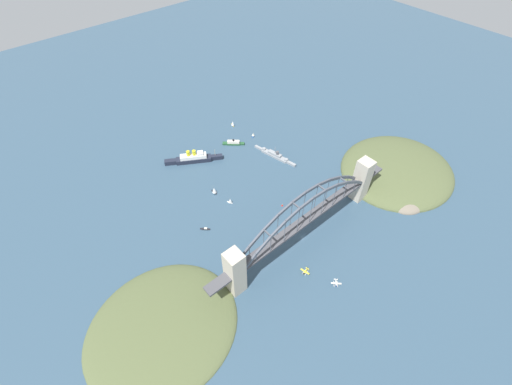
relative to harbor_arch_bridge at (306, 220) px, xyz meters
name	(u,v)px	position (x,y,z in m)	size (l,w,h in m)	color
ground_plane	(303,237)	(0.00, 0.00, -30.40)	(1400.00, 1400.00, 0.00)	#334C60
harbor_arch_bridge	(306,220)	(0.00, 0.00, 0.00)	(248.26, 15.91, 68.98)	#BCB29E
headland_west_shore	(162,331)	(-169.26, 9.70, -30.40)	(139.95, 125.52, 16.38)	#515B38
headland_east_shore	(397,173)	(166.52, -7.43, -30.40)	(149.11, 139.19, 27.68)	#515B38
ocean_liner	(193,158)	(-20.91, 181.69, -25.09)	(68.55, 44.89, 17.98)	#1E2333
naval_cruiser	(275,155)	(67.77, 118.07, -27.70)	(17.19, 65.73, 16.35)	gray
harbor_ferry_steamer	(233,143)	(41.42, 175.83, -27.92)	(26.00, 24.11, 8.10)	#23512D
seaplane_taxiing_near_bridge	(336,283)	(-16.19, -60.73, -28.23)	(9.24, 9.24, 5.05)	#B7B7B2
seaplane_second_in_formation	(305,272)	(-29.55, -32.15, -28.31)	(8.74, 10.22, 4.95)	#B7B7B2
small_boat_0	(233,123)	(67.53, 210.47, -26.25)	(5.58, 8.30, 9.01)	gold
small_boat_1	(205,229)	(-74.64, 78.07, -29.49)	(8.89, 9.04, 2.50)	black
small_boat_2	(214,190)	(-34.08, 116.59, -25.64)	(5.17, 9.34, 10.24)	black
small_boat_3	(253,134)	(74.18, 171.47, -27.26)	(6.46, 5.85, 6.69)	#234C8C
small_boat_4	(230,201)	(-29.47, 90.96, -26.39)	(5.12, 7.06, 8.57)	silver
channel_marker_buoy	(282,205)	(14.49, 47.80, -29.28)	(2.20, 2.20, 2.75)	red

